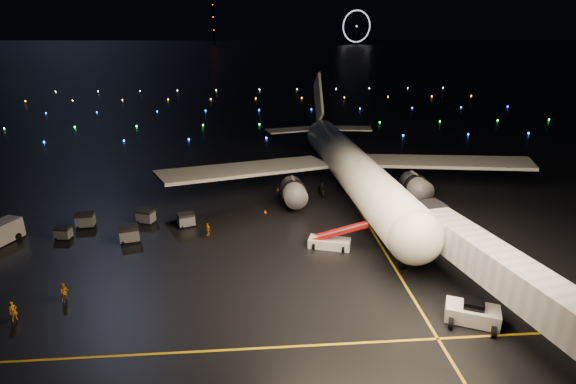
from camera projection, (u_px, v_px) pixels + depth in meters
name	position (u px, v px, depth m)	size (l,w,h in m)	color
ground	(254.00, 64.00, 325.82)	(2000.00, 2000.00, 0.00)	black
lane_centre	(364.00, 217.00, 59.75)	(0.25, 80.00, 0.02)	gold
lane_cross	(227.00, 350.00, 35.04)	(60.00, 0.25, 0.02)	gold
airliner	(347.00, 141.00, 66.79)	(55.82, 53.03, 15.82)	silver
pushback_tug	(473.00, 311.00, 38.13)	(4.36, 2.28, 2.08)	silver
belt_loader	(330.00, 234.00, 51.02)	(6.94, 1.89, 3.37)	silver
crew_a	(13.00, 311.00, 38.29)	(0.68, 0.44, 1.86)	orange
crew_b	(65.00, 292.00, 41.22)	(0.85, 0.66, 1.75)	orange
crew_c	(208.00, 229.00, 54.30)	(0.93, 0.39, 1.59)	orange
safety_cone_0	(265.00, 211.00, 61.22)	(0.40, 0.40, 0.46)	#E3500B
safety_cone_1	(278.00, 189.00, 69.58)	(0.40, 0.40, 0.46)	#E3500B
safety_cone_2	(283.00, 196.00, 66.63)	(0.42, 0.42, 0.48)	#E3500B
safety_cone_3	(167.00, 179.00, 74.35)	(0.41, 0.41, 0.47)	#E3500B
ferris_wheel	(357.00, 28.00, 723.27)	(50.00, 4.00, 52.00)	black
radio_mast	(214.00, 24.00, 722.52)	(1.80, 1.80, 64.00)	black
taxiway_lights	(259.00, 107.00, 144.02)	(164.00, 92.00, 0.36)	black
baggage_cart_0	(186.00, 220.00, 56.81)	(2.01, 1.41, 1.71)	slate
baggage_cart_1	(129.00, 234.00, 52.65)	(2.20, 1.54, 1.87)	slate
baggage_cart_2	(146.00, 216.00, 57.85)	(2.07, 1.45, 1.76)	slate
baggage_cart_3	(85.00, 220.00, 56.63)	(2.14, 1.50, 1.82)	slate
baggage_cart_4	(63.00, 233.00, 53.45)	(1.78, 1.24, 1.51)	slate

